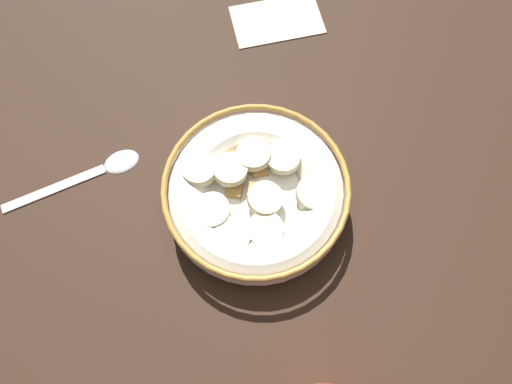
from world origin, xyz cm
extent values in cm
cube|color=#332116|center=(0.00, 0.00, -1.00)|extent=(139.90, 139.90, 2.00)
cylinder|color=silver|center=(0.00, 0.00, 0.30)|extent=(10.09, 10.09, 0.60)
torus|color=silver|center=(0.00, 0.00, 2.36)|extent=(18.35, 18.35, 4.72)
torus|color=#B28438|center=(0.00, 0.00, 4.42)|extent=(18.40, 18.40, 0.60)
cylinder|color=white|center=(0.00, 0.00, 2.55)|extent=(15.52, 15.52, 0.40)
cube|color=#B78947|center=(-3.12, 3.54, 3.29)|extent=(2.27, 2.25, 0.92)
cube|color=#B78947|center=(-2.17, 0.04, 3.13)|extent=(1.76, 1.69, 0.90)
cube|color=#B78947|center=(-0.36, 2.47, 3.13)|extent=(2.05, 2.06, 0.75)
cube|color=#AD7F42|center=(-2.46, 5.01, 3.02)|extent=(2.23, 2.22, 0.81)
cube|color=tan|center=(-5.16, 2.05, 3.26)|extent=(2.27, 2.27, 0.80)
cube|color=tan|center=(0.02, 6.73, 3.06)|extent=(2.04, 2.00, 0.86)
cube|color=tan|center=(1.12, -1.03, 3.11)|extent=(2.28, 2.28, 0.83)
cube|color=#B78947|center=(-4.95, 4.55, 3.02)|extent=(1.98, 2.04, 0.93)
cube|color=tan|center=(-6.26, -0.61, 3.25)|extent=(2.26, 2.27, 0.83)
cube|color=#AD7F42|center=(0.68, 3.81, 3.19)|extent=(2.19, 2.15, 0.93)
cube|color=tan|center=(3.71, 3.90, 3.22)|extent=(2.29, 2.30, 0.93)
cube|color=#AD7F42|center=(0.16, 0.10, 3.29)|extent=(1.72, 1.72, 0.74)
cylinder|color=beige|center=(0.99, -1.07, 4.26)|extent=(4.22, 4.18, 1.56)
cylinder|color=#F9EFC6|center=(-2.74, 1.58, 4.24)|extent=(3.73, 3.79, 1.48)
cylinder|color=#F4EABC|center=(2.36, 3.51, 4.13)|extent=(4.87, 4.85, 1.23)
cylinder|color=#F9EFC6|center=(-3.88, -2.77, 4.24)|extent=(4.08, 4.06, 1.31)
cylinder|color=#F9EFC6|center=(1.33, -4.05, 4.02)|extent=(3.87, 3.88, 1.05)
cylinder|color=#F9EFC6|center=(5.58, 0.29, 4.17)|extent=(4.93, 4.87, 1.46)
cylinder|color=beige|center=(-5.73, 1.19, 4.42)|extent=(4.25, 4.33, 1.49)
cylinder|color=beige|center=(-0.59, 3.46, 4.25)|extent=(4.38, 4.39, 1.42)
cylinder|color=#F9EFC6|center=(-1.61, -4.96, 4.09)|extent=(3.93, 3.91, 1.15)
ellipsoid|color=silver|center=(-15.04, 3.07, 0.40)|extent=(4.71, 4.31, 0.80)
cube|color=silver|center=(-21.49, -0.81, 0.18)|extent=(10.10, 6.63, 0.36)
cube|color=beige|center=(-0.32, 24.10, 0.15)|extent=(12.46, 9.75, 0.30)
camera|label=1|loc=(1.78, -16.48, 45.96)|focal=32.62mm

